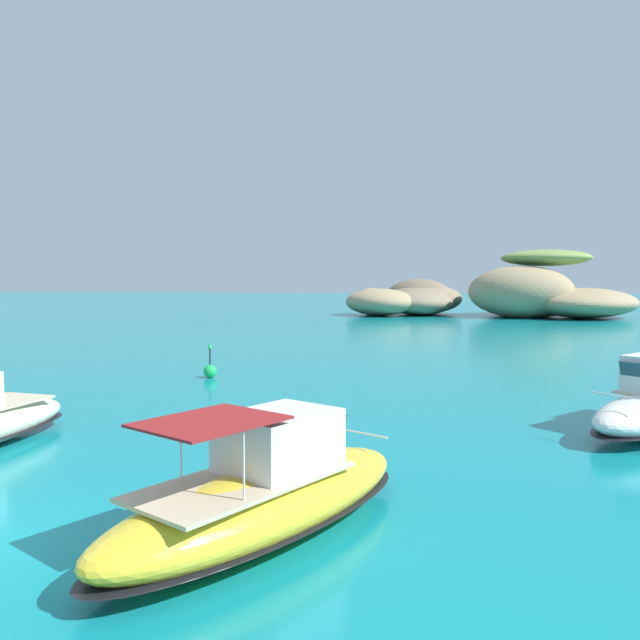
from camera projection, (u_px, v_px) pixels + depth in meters
name	position (u px, v px, depth m)	size (l,w,h in m)	color
islet_large	(543.00, 295.00, 71.10)	(21.12, 19.75, 7.67)	#9E8966
islet_small	(409.00, 300.00, 76.83)	(17.48, 18.40, 4.37)	#84755B
motorboat_yellow	(267.00, 494.00, 10.16)	(4.96, 6.86, 2.11)	yellow
channel_buoy	(210.00, 370.00, 26.65)	(0.56, 0.56, 1.48)	green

